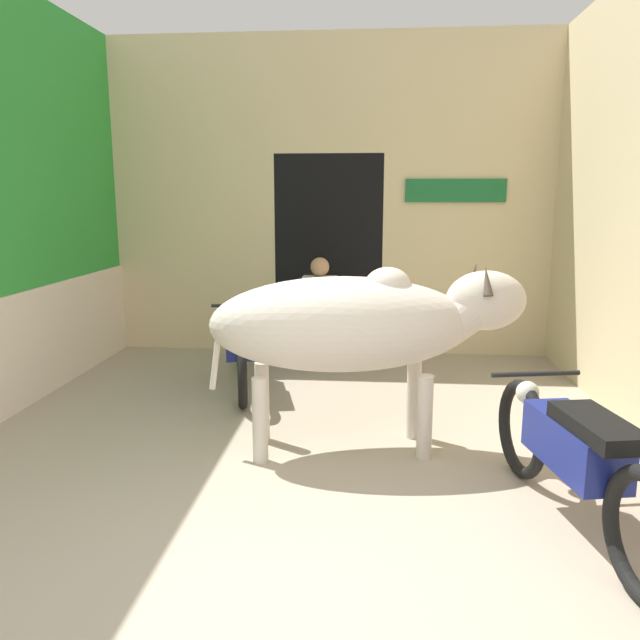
{
  "coord_description": "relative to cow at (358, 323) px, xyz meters",
  "views": [
    {
      "loc": [
        0.54,
        -2.62,
        1.87
      ],
      "look_at": [
        0.12,
        2.15,
        0.91
      ],
      "focal_mm": 35.0,
      "sensor_mm": 36.0,
      "label": 1
    }
  ],
  "objects": [
    {
      "name": "plastic_stool",
      "position": [
        -0.17,
        2.43,
        -0.74
      ],
      "size": [
        0.28,
        0.28,
        0.42
      ],
      "color": "beige",
      "rests_on": "ground_plane"
    },
    {
      "name": "wall_back_with_doorway",
      "position": [
        -0.43,
        3.24,
        0.62
      ],
      "size": [
        5.17,
        0.93,
        3.69
      ],
      "color": "beige",
      "rests_on": "ground_plane"
    },
    {
      "name": "cow",
      "position": [
        0.0,
        0.0,
        0.0
      ],
      "size": [
        2.36,
        0.99,
        1.4
      ],
      "color": "beige",
      "rests_on": "ground_plane"
    },
    {
      "name": "motorcycle_near",
      "position": [
        1.25,
        -1.04,
        -0.52
      ],
      "size": [
        0.62,
        2.01,
        0.77
      ],
      "color": "black",
      "rests_on": "ground_plane"
    },
    {
      "name": "ground_plane",
      "position": [
        -0.43,
        -1.81,
        -0.96
      ],
      "size": [
        30.0,
        30.0,
        0.0
      ],
      "primitive_type": "plane",
      "color": "tan"
    },
    {
      "name": "motorcycle_far",
      "position": [
        -1.19,
        1.47,
        -0.54
      ],
      "size": [
        0.66,
        1.91,
        0.75
      ],
      "color": "black",
      "rests_on": "ground_plane"
    },
    {
      "name": "shopkeeper_seated",
      "position": [
        -0.48,
        2.31,
        -0.33
      ],
      "size": [
        0.38,
        0.33,
        1.21
      ],
      "color": "#3D3842",
      "rests_on": "ground_plane"
    }
  ]
}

